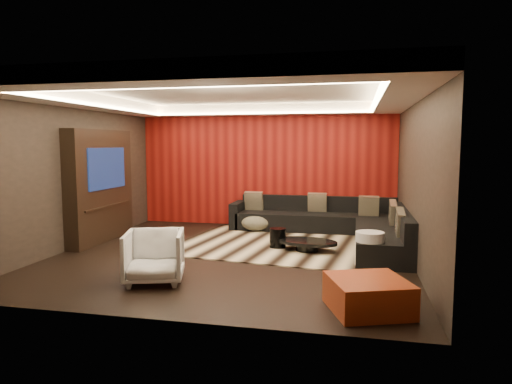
% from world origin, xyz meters
% --- Properties ---
extents(floor, '(6.00, 6.00, 0.02)m').
position_xyz_m(floor, '(0.00, 0.00, -0.01)').
color(floor, black).
rests_on(floor, ground).
extents(ceiling, '(6.00, 6.00, 0.02)m').
position_xyz_m(ceiling, '(0.00, 0.00, 2.81)').
color(ceiling, silver).
rests_on(ceiling, ground).
extents(wall_back, '(6.00, 0.02, 2.80)m').
position_xyz_m(wall_back, '(0.00, 3.01, 1.40)').
color(wall_back, black).
rests_on(wall_back, ground).
extents(wall_left, '(0.02, 6.00, 2.80)m').
position_xyz_m(wall_left, '(-3.01, 0.00, 1.40)').
color(wall_left, black).
rests_on(wall_left, ground).
extents(wall_right, '(0.02, 6.00, 2.80)m').
position_xyz_m(wall_right, '(3.01, 0.00, 1.40)').
color(wall_right, black).
rests_on(wall_right, ground).
extents(red_feature_wall, '(5.98, 0.05, 2.78)m').
position_xyz_m(red_feature_wall, '(0.00, 2.97, 1.40)').
color(red_feature_wall, '#6B0C0A').
rests_on(red_feature_wall, ground).
extents(soffit_back, '(6.00, 0.60, 0.22)m').
position_xyz_m(soffit_back, '(0.00, 2.70, 2.69)').
color(soffit_back, silver).
rests_on(soffit_back, ground).
extents(soffit_front, '(6.00, 0.60, 0.22)m').
position_xyz_m(soffit_front, '(0.00, -2.70, 2.69)').
color(soffit_front, silver).
rests_on(soffit_front, ground).
extents(soffit_left, '(0.60, 4.80, 0.22)m').
position_xyz_m(soffit_left, '(-2.70, 0.00, 2.69)').
color(soffit_left, silver).
rests_on(soffit_left, ground).
extents(soffit_right, '(0.60, 4.80, 0.22)m').
position_xyz_m(soffit_right, '(2.70, 0.00, 2.69)').
color(soffit_right, silver).
rests_on(soffit_right, ground).
extents(cove_back, '(4.80, 0.08, 0.04)m').
position_xyz_m(cove_back, '(0.00, 2.36, 2.60)').
color(cove_back, '#FFD899').
rests_on(cove_back, ground).
extents(cove_front, '(4.80, 0.08, 0.04)m').
position_xyz_m(cove_front, '(0.00, -2.36, 2.60)').
color(cove_front, '#FFD899').
rests_on(cove_front, ground).
extents(cove_left, '(0.08, 4.80, 0.04)m').
position_xyz_m(cove_left, '(-2.36, 0.00, 2.60)').
color(cove_left, '#FFD899').
rests_on(cove_left, ground).
extents(cove_right, '(0.08, 4.80, 0.04)m').
position_xyz_m(cove_right, '(2.36, 0.00, 2.60)').
color(cove_right, '#FFD899').
rests_on(cove_right, ground).
extents(tv_surround, '(0.30, 2.00, 2.20)m').
position_xyz_m(tv_surround, '(-2.85, 0.60, 1.10)').
color(tv_surround, black).
rests_on(tv_surround, ground).
extents(tv_screen, '(0.04, 1.30, 0.80)m').
position_xyz_m(tv_screen, '(-2.69, 0.60, 1.45)').
color(tv_screen, black).
rests_on(tv_screen, ground).
extents(tv_shelf, '(0.04, 1.60, 0.04)m').
position_xyz_m(tv_shelf, '(-2.69, 0.60, 0.70)').
color(tv_shelf, black).
rests_on(tv_shelf, ground).
extents(rug, '(4.36, 3.50, 0.02)m').
position_xyz_m(rug, '(0.77, 0.97, 0.01)').
color(rug, beige).
rests_on(rug, floor).
extents(coffee_table, '(1.31, 1.31, 0.19)m').
position_xyz_m(coffee_table, '(1.25, 0.55, 0.11)').
color(coffee_table, black).
rests_on(coffee_table, rug).
extents(drum_stool, '(0.39, 0.39, 0.36)m').
position_xyz_m(drum_stool, '(0.69, 0.69, 0.20)').
color(drum_stool, black).
rests_on(drum_stool, rug).
extents(striped_pouf, '(0.84, 0.84, 0.35)m').
position_xyz_m(striped_pouf, '(-0.05, 2.22, 0.20)').
color(striped_pouf, '#C0BC95').
rests_on(striped_pouf, rug).
extents(white_side_table, '(0.54, 0.54, 0.55)m').
position_xyz_m(white_side_table, '(2.31, -0.25, 0.28)').
color(white_side_table, silver).
rests_on(white_side_table, floor).
extents(orange_ottoman, '(1.08, 1.08, 0.38)m').
position_xyz_m(orange_ottoman, '(2.24, -2.23, 0.19)').
color(orange_ottoman, '#8D4112').
rests_on(orange_ottoman, floor).
extents(armchair, '(0.98, 1.00, 0.73)m').
position_xyz_m(armchair, '(-0.65, -1.72, 0.36)').
color(armchair, silver).
rests_on(armchair, floor).
extents(sectional_sofa, '(3.65, 3.50, 0.75)m').
position_xyz_m(sectional_sofa, '(1.73, 1.86, 0.26)').
color(sectional_sofa, black).
rests_on(sectional_sofa, floor).
extents(throw_pillows, '(3.29, 2.77, 0.50)m').
position_xyz_m(throw_pillows, '(1.80, 1.91, 0.62)').
color(throw_pillows, tan).
rests_on(throw_pillows, sectional_sofa).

